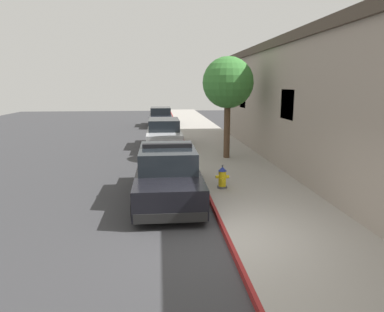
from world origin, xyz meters
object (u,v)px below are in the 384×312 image
at_px(police_cruiser, 168,175).
at_px(street_tree, 228,83).
at_px(parked_car_dark_far, 161,117).
at_px(fire_hydrant, 222,177).
at_px(parked_car_silver_ahead, 164,134).

xyz_separation_m(police_cruiser, street_tree, (2.81, 5.13, 2.73)).
xyz_separation_m(parked_car_dark_far, street_tree, (2.90, -14.04, 2.73)).
height_order(police_cruiser, fire_hydrant, police_cruiser).
relative_size(parked_car_dark_far, fire_hydrant, 6.37).
bearing_deg(street_tree, police_cruiser, -118.72).
bearing_deg(street_tree, fire_hydrant, -102.64).
bearing_deg(police_cruiser, street_tree, 61.28).
bearing_deg(parked_car_dark_far, police_cruiser, -89.73).
height_order(parked_car_dark_far, fire_hydrant, parked_car_dark_far).
xyz_separation_m(fire_hydrant, street_tree, (1.06, 4.72, 2.98)).
height_order(fire_hydrant, street_tree, street_tree).
height_order(police_cruiser, parked_car_silver_ahead, police_cruiser).
bearing_deg(parked_car_dark_far, fire_hydrant, -84.39).
bearing_deg(fire_hydrant, parked_car_silver_ahead, 101.46).
distance_m(parked_car_dark_far, street_tree, 14.59).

